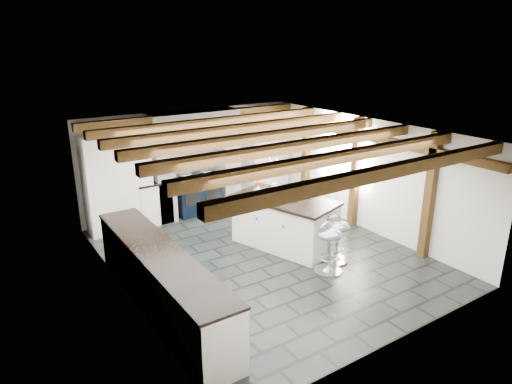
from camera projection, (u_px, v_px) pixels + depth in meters
ground at (263, 256)px, 8.33m from camera, size 6.00×6.00×0.00m
room_shell at (196, 186)px, 8.80m from camera, size 6.00×6.03×6.00m
range_cooker at (197, 193)px, 10.31m from camera, size 1.00×0.63×0.99m
kitchen_island at (284, 222)px, 8.61m from camera, size 1.55×2.14×1.27m
bar_stool_near at (337, 233)px, 7.99m from camera, size 0.54×0.54×0.85m
bar_stool_far at (329, 242)px, 7.60m from camera, size 0.52×0.52×0.88m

